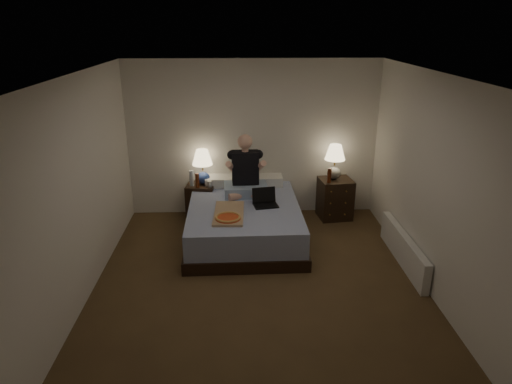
{
  "coord_description": "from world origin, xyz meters",
  "views": [
    {
      "loc": [
        -0.22,
        -4.88,
        3.02
      ],
      "look_at": [
        0.0,
        0.9,
        0.85
      ],
      "focal_mm": 32.0,
      "sensor_mm": 36.0,
      "label": 1
    }
  ],
  "objects_px": {
    "nightstand_left": "(201,201)",
    "lamp_left": "(203,167)",
    "bed": "(244,221)",
    "beer_bottle_left": "(197,181)",
    "pizza_box": "(228,218)",
    "soda_can": "(210,184)",
    "nightstand_right": "(335,199)",
    "water_bottle": "(192,178)",
    "person": "(245,166)",
    "laptop": "(266,198)",
    "beer_bottle_right": "(329,175)",
    "radiator": "(403,249)",
    "lamp_right": "(335,162)"
  },
  "relations": [
    {
      "from": "nightstand_left",
      "to": "nightstand_right",
      "type": "height_order",
      "value": "nightstand_right"
    },
    {
      "from": "radiator",
      "to": "bed",
      "type": "bearing_deg",
      "value": 157.84
    },
    {
      "from": "pizza_box",
      "to": "radiator",
      "type": "height_order",
      "value": "pizza_box"
    },
    {
      "from": "lamp_right",
      "to": "pizza_box",
      "type": "xyz_separation_m",
      "value": [
        -1.67,
        -1.32,
        -0.36
      ]
    },
    {
      "from": "pizza_box",
      "to": "soda_can",
      "type": "bearing_deg",
      "value": 106.53
    },
    {
      "from": "bed",
      "to": "nightstand_right",
      "type": "bearing_deg",
      "value": 23.82
    },
    {
      "from": "nightstand_left",
      "to": "lamp_left",
      "type": "height_order",
      "value": "lamp_left"
    },
    {
      "from": "nightstand_right",
      "to": "pizza_box",
      "type": "height_order",
      "value": "nightstand_right"
    },
    {
      "from": "nightstand_left",
      "to": "person",
      "type": "xyz_separation_m",
      "value": [
        0.71,
        -0.35,
        0.71
      ]
    },
    {
      "from": "water_bottle",
      "to": "person",
      "type": "relative_size",
      "value": 0.27
    },
    {
      "from": "water_bottle",
      "to": "laptop",
      "type": "bearing_deg",
      "value": -34.75
    },
    {
      "from": "nightstand_left",
      "to": "beer_bottle_right",
      "type": "xyz_separation_m",
      "value": [
        2.02,
        -0.19,
        0.48
      ]
    },
    {
      "from": "person",
      "to": "laptop",
      "type": "distance_m",
      "value": 0.65
    },
    {
      "from": "beer_bottle_right",
      "to": "pizza_box",
      "type": "relative_size",
      "value": 0.3
    },
    {
      "from": "beer_bottle_right",
      "to": "nightstand_left",
      "type": "bearing_deg",
      "value": 174.52
    },
    {
      "from": "nightstand_right",
      "to": "beer_bottle_right",
      "type": "height_order",
      "value": "beer_bottle_right"
    },
    {
      "from": "bed",
      "to": "beer_bottle_left",
      "type": "xyz_separation_m",
      "value": [
        -0.72,
        0.61,
        0.43
      ]
    },
    {
      "from": "radiator",
      "to": "water_bottle",
      "type": "bearing_deg",
      "value": 151.97
    },
    {
      "from": "nightstand_left",
      "to": "pizza_box",
      "type": "height_order",
      "value": "pizza_box"
    },
    {
      "from": "nightstand_left",
      "to": "pizza_box",
      "type": "bearing_deg",
      "value": -63.53
    },
    {
      "from": "person",
      "to": "pizza_box",
      "type": "relative_size",
      "value": 1.22
    },
    {
      "from": "bed",
      "to": "pizza_box",
      "type": "distance_m",
      "value": 0.7
    },
    {
      "from": "person",
      "to": "laptop",
      "type": "height_order",
      "value": "person"
    },
    {
      "from": "nightstand_right",
      "to": "person",
      "type": "bearing_deg",
      "value": -176.04
    },
    {
      "from": "beer_bottle_left",
      "to": "laptop",
      "type": "distance_m",
      "value": 1.24
    },
    {
      "from": "lamp_left",
      "to": "laptop",
      "type": "bearing_deg",
      "value": -42.6
    },
    {
      "from": "bed",
      "to": "lamp_left",
      "type": "distance_m",
      "value": 1.18
    },
    {
      "from": "bed",
      "to": "nightstand_left",
      "type": "xyz_separation_m",
      "value": [
        -0.68,
        0.75,
        0.02
      ]
    },
    {
      "from": "water_bottle",
      "to": "radiator",
      "type": "height_order",
      "value": "water_bottle"
    },
    {
      "from": "bed",
      "to": "radiator",
      "type": "xyz_separation_m",
      "value": [
        2.09,
        -0.85,
        -0.06
      ]
    },
    {
      "from": "beer_bottle_right",
      "to": "lamp_left",
      "type": "bearing_deg",
      "value": 173.13
    },
    {
      "from": "lamp_left",
      "to": "lamp_right",
      "type": "xyz_separation_m",
      "value": [
        2.09,
        -0.06,
        0.08
      ]
    },
    {
      "from": "nightstand_right",
      "to": "lamp_right",
      "type": "bearing_deg",
      "value": 117.27
    },
    {
      "from": "soda_can",
      "to": "person",
      "type": "height_order",
      "value": "person"
    },
    {
      "from": "bed",
      "to": "radiator",
      "type": "height_order",
      "value": "bed"
    },
    {
      "from": "beer_bottle_right",
      "to": "laptop",
      "type": "distance_m",
      "value": 1.22
    },
    {
      "from": "person",
      "to": "pizza_box",
      "type": "bearing_deg",
      "value": -106.9
    },
    {
      "from": "bed",
      "to": "nightstand_right",
      "type": "relative_size",
      "value": 3.25
    },
    {
      "from": "lamp_left",
      "to": "radiator",
      "type": "bearing_deg",
      "value": -31.01
    },
    {
      "from": "pizza_box",
      "to": "person",
      "type": "bearing_deg",
      "value": 77.7
    },
    {
      "from": "radiator",
      "to": "nightstand_left",
      "type": "bearing_deg",
      "value": 150.05
    },
    {
      "from": "lamp_right",
      "to": "radiator",
      "type": "relative_size",
      "value": 0.35
    },
    {
      "from": "pizza_box",
      "to": "radiator",
      "type": "relative_size",
      "value": 0.47
    },
    {
      "from": "nightstand_right",
      "to": "radiator",
      "type": "height_order",
      "value": "nightstand_right"
    },
    {
      "from": "nightstand_left",
      "to": "water_bottle",
      "type": "xyz_separation_m",
      "value": [
        -0.13,
        -0.05,
        0.41
      ]
    },
    {
      "from": "bed",
      "to": "beer_bottle_left",
      "type": "height_order",
      "value": "beer_bottle_left"
    },
    {
      "from": "water_bottle",
      "to": "radiator",
      "type": "distance_m",
      "value": 3.33
    },
    {
      "from": "lamp_right",
      "to": "beer_bottle_left",
      "type": "height_order",
      "value": "lamp_right"
    },
    {
      "from": "nightstand_right",
      "to": "person",
      "type": "distance_m",
      "value": 1.62
    },
    {
      "from": "nightstand_right",
      "to": "laptop",
      "type": "bearing_deg",
      "value": -154.06
    }
  ]
}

